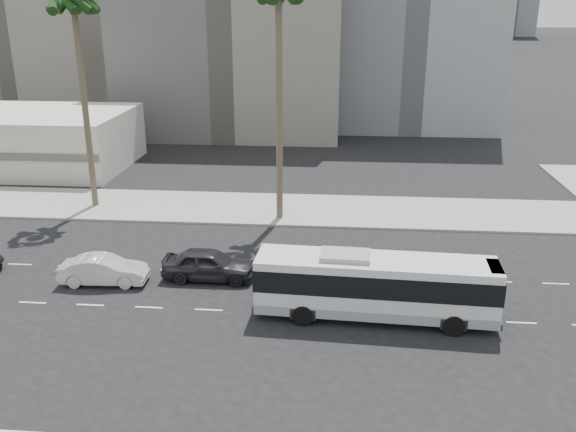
# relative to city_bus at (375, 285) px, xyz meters

# --- Properties ---
(ground) EXTENTS (700.00, 700.00, 0.00)m
(ground) POSITION_rel_city_bus_xyz_m (-2.06, -0.00, -1.71)
(ground) COLOR black
(ground) RESTS_ON ground
(sidewalk_north) EXTENTS (120.00, 7.00, 0.15)m
(sidewalk_north) POSITION_rel_city_bus_xyz_m (-2.06, 15.50, -1.63)
(sidewalk_north) COLOR gray
(sidewalk_north) RESTS_ON ground
(commercial_low) EXTENTS (22.00, 12.16, 5.00)m
(commercial_low) POSITION_rel_city_bus_xyz_m (-32.06, 25.99, 0.79)
(commercial_low) COLOR beige
(commercial_low) RESTS_ON ground
(midrise_beige_west) EXTENTS (24.00, 18.00, 18.00)m
(midrise_beige_west) POSITION_rel_city_bus_xyz_m (-14.06, 45.00, 7.29)
(midrise_beige_west) COLOR #5E5A56
(midrise_beige_west) RESTS_ON ground
(midrise_gray_center) EXTENTS (20.00, 20.00, 26.00)m
(midrise_gray_center) POSITION_rel_city_bus_xyz_m (5.94, 52.00, 11.29)
(midrise_gray_center) COLOR slate
(midrise_gray_center) RESTS_ON ground
(midrise_beige_far) EXTENTS (18.00, 16.00, 15.00)m
(midrise_beige_far) POSITION_rel_city_bus_xyz_m (-40.06, 50.00, 5.79)
(midrise_beige_far) COLOR #5E5A56
(midrise_beige_far) RESTS_ON ground
(city_bus) EXTENTS (11.43, 3.13, 3.25)m
(city_bus) POSITION_rel_city_bus_xyz_m (0.00, 0.00, 0.00)
(city_bus) COLOR silver
(city_bus) RESTS_ON ground
(car_a) EXTENTS (2.05, 5.05, 1.72)m
(car_a) POSITION_rel_city_bus_xyz_m (-8.76, 3.57, -0.85)
(car_a) COLOR #242328
(car_a) RESTS_ON ground
(car_b) EXTENTS (1.88, 4.71, 1.52)m
(car_b) POSITION_rel_city_bus_xyz_m (-14.26, 2.54, -0.94)
(car_b) COLOR silver
(car_b) RESTS_ON ground
(palm_mid) EXTENTS (5.02, 5.02, 15.52)m
(palm_mid) POSITION_rel_city_bus_xyz_m (-19.70, 15.12, 12.26)
(palm_mid) COLOR brown
(palm_mid) RESTS_ON ground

